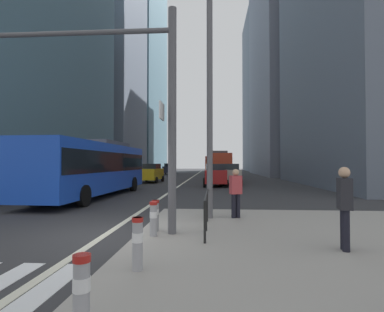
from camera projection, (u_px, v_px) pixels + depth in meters
ground_plane at (181, 185)px, 28.35m from camera, size 160.00×160.00×0.00m
median_island at (322, 246)px, 7.02m from camera, size 9.00×10.00×0.15m
lane_centre_line at (190, 179)px, 38.32m from camera, size 0.20×80.00×0.01m
office_tower_left_mid at (107, 38)px, 54.27m from camera, size 11.16×16.06×48.72m
office_tower_left_far at (138, 63)px, 77.16m from camera, size 10.93×25.44×54.84m
office_tower_right_near at (369, 14)px, 27.40m from camera, size 11.20×21.58×30.87m
office_tower_right_mid at (294, 31)px, 52.79m from camera, size 12.68×23.31×49.75m
office_tower_right_far at (267, 93)px, 78.67m from camera, size 10.91×20.09×40.22m
city_bus_blue_oncoming at (95, 166)px, 17.98m from camera, size 2.95×12.25×3.40m
city_bus_red_receding at (219, 164)px, 37.70m from camera, size 2.86×10.65×3.40m
city_bus_red_distant at (213, 164)px, 53.79m from camera, size 2.73×10.71×3.40m
car_oncoming_mid at (169, 169)px, 54.06m from camera, size 2.13×4.06×1.94m
car_receding_near at (215, 175)px, 26.37m from camera, size 2.18×4.52×1.94m
car_receding_far at (229, 174)px, 28.06m from camera, size 2.15×4.38×1.94m
car_oncoming_far at (151, 173)px, 31.59m from camera, size 2.20×4.42×1.94m
traffic_signal_gantry at (95, 85)px, 8.21m from camera, size 6.27×0.65×6.00m
street_lamp_post at (210, 67)px, 10.37m from camera, size 5.50×0.32×8.00m
bollard_front at (82, 289)px, 3.32m from camera, size 0.20×0.20×0.85m
bollard_left at (138, 241)px, 5.25m from camera, size 0.20×0.20×0.91m
bollard_right at (153, 217)px, 7.71m from camera, size 0.20×0.20×0.87m
bollard_back at (156, 214)px, 8.27m from camera, size 0.20×0.20×0.85m
pedestrian_railing at (207, 201)px, 8.98m from camera, size 0.06×3.96×0.98m
pedestrian_waiting at (345, 204)px, 6.46m from camera, size 0.29×0.41×1.77m
pedestrian_walking at (236, 191)px, 10.30m from camera, size 0.44×0.36×1.65m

